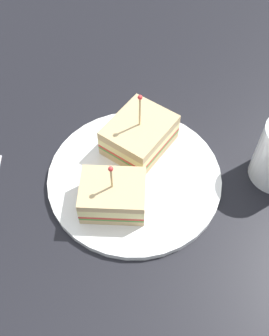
{
  "coord_description": "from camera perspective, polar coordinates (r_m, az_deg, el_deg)",
  "views": [
    {
      "loc": [
        25.94,
        -21.51,
        50.82
      ],
      "look_at": [
        0.0,
        0.0,
        3.05
      ],
      "focal_mm": 42.27,
      "sensor_mm": 36.0,
      "label": 1
    }
  ],
  "objects": [
    {
      "name": "ground_plane",
      "position": [
        0.62,
        0.0,
        -2.17
      ],
      "size": [
        116.33,
        116.33,
        2.0
      ],
      "primitive_type": "cube",
      "color": "black"
    },
    {
      "name": "plate",
      "position": [
        0.61,
        0.0,
        -1.38
      ],
      "size": [
        26.44,
        26.44,
        1.05
      ],
      "primitive_type": "cylinder",
      "color": "white",
      "rests_on": "ground_plane"
    },
    {
      "name": "sandwich_half_front",
      "position": [
        0.62,
        0.71,
        4.8
      ],
      "size": [
        10.64,
        11.94,
        10.97
      ],
      "color": "tan",
      "rests_on": "plate"
    },
    {
      "name": "sandwich_half_back",
      "position": [
        0.56,
        -3.13,
        -3.94
      ],
      "size": [
        11.21,
        11.35,
        9.09
      ],
      "color": "tan",
      "rests_on": "plate"
    }
  ]
}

